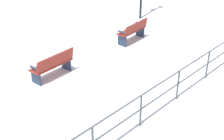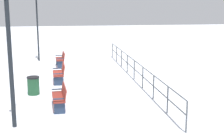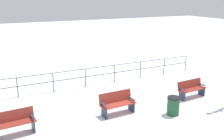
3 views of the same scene
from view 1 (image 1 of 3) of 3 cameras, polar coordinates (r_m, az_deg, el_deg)
The scene contains 4 objects.
ground_plane at distance 11.33m, azimuth -10.02°, elevation -1.12°, with size 80.00×80.00×0.00m, color white.
bench_nearest at distance 13.51m, azimuth 3.61°, elevation 6.72°, with size 0.59×1.45×0.87m.
bench_second at distance 11.08m, azimuth -10.11°, elevation 0.89°, with size 0.61×1.51×0.91m.
waterfront_railing at distance 8.66m, azimuth 4.99°, elevation -6.02°, with size 0.05×13.86×0.99m.
Camera 1 is at (-8.03, 5.62, 5.68)m, focal length 53.40 mm.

